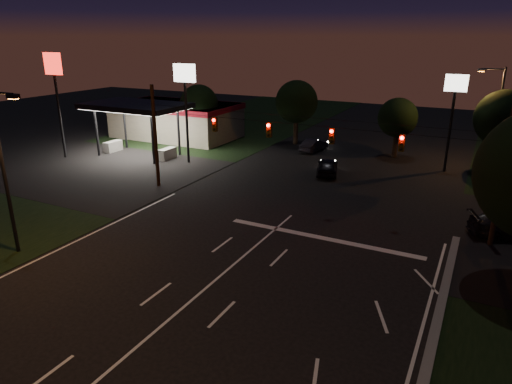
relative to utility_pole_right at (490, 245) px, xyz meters
The scene contains 18 objects.
ground 19.21m from the utility_pole_right, 128.66° to the right, with size 140.00×140.00×0.00m, color black.
cross_street_left 32.02m from the utility_pole_right, behind, with size 20.00×16.00×0.02m, color black.
stop_bar 9.66m from the utility_pole_right, 158.75° to the right, with size 12.00×0.50×0.01m, color silver.
utility_pole_right is the anchor object (origin of this frame).
utility_pole_left 24.00m from the utility_pole_right, behind, with size 0.28×0.28×8.00m, color black.
signal_span 13.20m from the utility_pole_right, behind, with size 24.00×0.40×1.56m.
gas_station 37.27m from the utility_pole_right, 155.56° to the left, with size 14.20×16.10×5.25m.
pole_sign_left_near 27.82m from the utility_pole_right, 164.93° to the left, with size 2.20×0.30×9.10m.
pole_sign_left_far 38.87m from the utility_pole_right, behind, with size 2.00×0.30×10.00m.
pole_sign_right 16.73m from the utility_pole_right, 104.93° to the left, with size 1.80×0.30×8.40m.
street_light_left 27.14m from the utility_pole_right, 150.78° to the right, with size 2.20×0.35×9.00m.
street_light_right_far 17.81m from the utility_pole_right, 92.57° to the left, with size 2.20×0.35×9.00m.
tree_far_a 33.84m from the utility_pole_right, 153.24° to the left, with size 4.20×4.20×6.42m.
tree_far_b 28.04m from the utility_pole_right, 136.25° to the left, with size 4.60×4.60×6.98m.
tree_far_c 20.58m from the utility_pole_right, 116.39° to the left, with size 3.80×3.80×5.86m.
tree_far_d 16.84m from the utility_pole_right, 89.92° to the left, with size 4.80×4.80×7.30m.
car_oncoming_a 15.99m from the utility_pole_right, 144.50° to the left, with size 1.72×4.28×1.46m, color black.
car_oncoming_b 23.86m from the utility_pole_right, 135.44° to the left, with size 1.35×3.87×1.27m, color black.
Camera 1 is at (10.87, -12.45, 11.45)m, focal length 32.00 mm.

